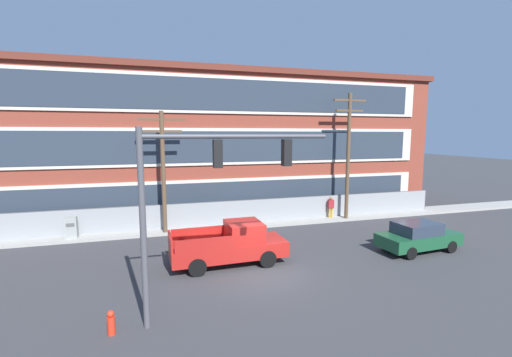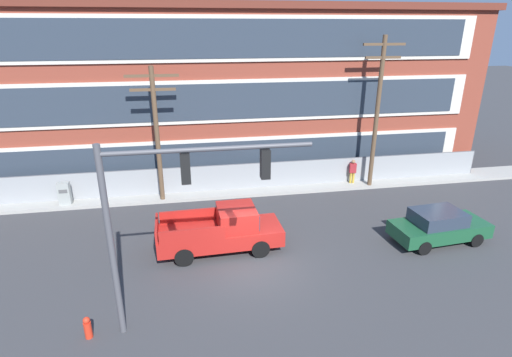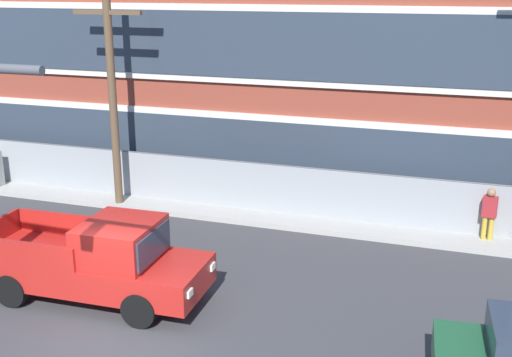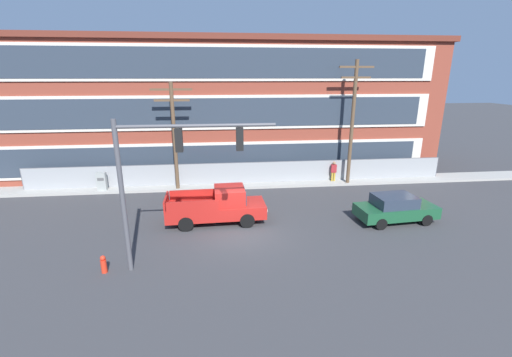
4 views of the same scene
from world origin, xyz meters
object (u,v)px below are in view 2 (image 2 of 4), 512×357
(traffic_signal_mast, at_px, (168,201))
(fire_hydrant, at_px, (88,328))
(pedestrian_near_cabinet, at_px, (353,171))
(utility_pole_near_corner, at_px, (156,129))
(pickup_truck_red, at_px, (223,231))
(utility_pole_midblock, at_px, (378,108))
(electrical_cabinet, at_px, (65,195))
(sedan_dark_green, at_px, (439,226))

(traffic_signal_mast, bearing_deg, fire_hydrant, -177.61)
(traffic_signal_mast, bearing_deg, pedestrian_near_cabinet, 45.54)
(traffic_signal_mast, xyz_separation_m, fire_hydrant, (-2.82, -0.12, -4.17))
(utility_pole_near_corner, bearing_deg, traffic_signal_mast, -84.95)
(pickup_truck_red, relative_size, fire_hydrant, 7.11)
(traffic_signal_mast, distance_m, pickup_truck_red, 6.12)
(pickup_truck_red, height_order, utility_pole_midblock, utility_pole_midblock)
(pedestrian_near_cabinet, bearing_deg, utility_pole_midblock, -27.22)
(electrical_cabinet, bearing_deg, traffic_signal_mast, -59.87)
(electrical_cabinet, xyz_separation_m, pedestrian_near_cabinet, (16.88, 0.30, 0.26))
(traffic_signal_mast, xyz_separation_m, sedan_dark_green, (11.83, 3.56, -3.75))
(pickup_truck_red, xyz_separation_m, utility_pole_near_corner, (-2.89, 5.89, 3.30))
(pedestrian_near_cabinet, bearing_deg, utility_pole_near_corner, -177.59)
(utility_pole_midblock, distance_m, pedestrian_near_cabinet, 4.13)
(pickup_truck_red, xyz_separation_m, electrical_cabinet, (-8.13, 6.09, -0.23))
(utility_pole_near_corner, bearing_deg, sedan_dark_green, -28.31)
(pedestrian_near_cabinet, bearing_deg, sedan_dark_green, -81.35)
(pedestrian_near_cabinet, bearing_deg, fire_hydrant, -140.81)
(traffic_signal_mast, relative_size, pedestrian_near_cabinet, 3.77)
(utility_pole_midblock, height_order, pedestrian_near_cabinet, utility_pole_midblock)
(pickup_truck_red, bearing_deg, utility_pole_midblock, 31.22)
(fire_hydrant, bearing_deg, sedan_dark_green, 14.08)
(traffic_signal_mast, height_order, electrical_cabinet, traffic_signal_mast)
(utility_pole_near_corner, relative_size, fire_hydrant, 9.65)
(pedestrian_near_cabinet, distance_m, fire_hydrant, 17.48)
(pedestrian_near_cabinet, bearing_deg, electrical_cabinet, -179.00)
(pickup_truck_red, xyz_separation_m, utility_pole_midblock, (9.71, 5.88, 4.01))
(pickup_truck_red, height_order, pedestrian_near_cabinet, pickup_truck_red)
(utility_pole_midblock, relative_size, electrical_cabinet, 6.27)
(electrical_cabinet, bearing_deg, pedestrian_near_cabinet, 1.00)
(sedan_dark_green, bearing_deg, utility_pole_near_corner, 151.69)
(pedestrian_near_cabinet, bearing_deg, traffic_signal_mast, -134.46)
(electrical_cabinet, bearing_deg, pickup_truck_red, -36.80)
(sedan_dark_green, distance_m, utility_pole_midblock, 8.03)
(traffic_signal_mast, bearing_deg, pickup_truck_red, 66.56)
(utility_pole_midblock, bearing_deg, utility_pole_near_corner, 179.97)
(sedan_dark_green, xyz_separation_m, electrical_cabinet, (-18.00, 7.07, -0.08))
(traffic_signal_mast, bearing_deg, electrical_cabinet, 120.13)
(pickup_truck_red, height_order, sedan_dark_green, pickup_truck_red)
(pickup_truck_red, relative_size, utility_pole_near_corner, 0.74)
(traffic_signal_mast, bearing_deg, utility_pole_midblock, 41.75)
(pickup_truck_red, bearing_deg, sedan_dark_green, -5.67)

